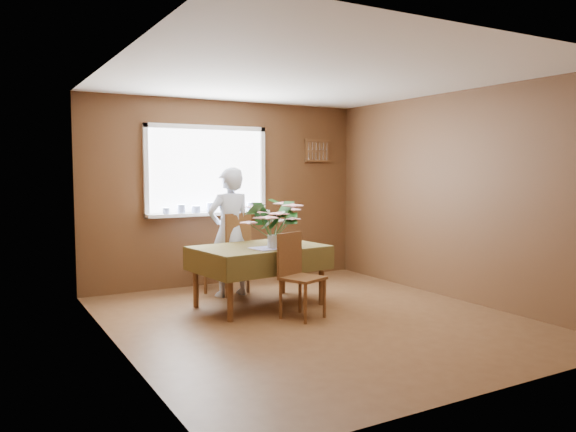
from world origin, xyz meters
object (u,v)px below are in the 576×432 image
dining_table (259,253)px  flower_bouquet (273,219)px  chair_far (232,250)px  chair_near (297,271)px  seated_woman (230,232)px

dining_table → flower_bouquet: size_ratio=2.59×
chair_far → dining_table: bearing=69.0°
chair_far → flower_bouquet: (0.07, -0.96, 0.47)m
chair_far → chair_near: chair_far is taller
chair_near → flower_bouquet: flower_bouquet is taller
seated_woman → chair_far: bearing=-133.1°
seated_woman → flower_bouquet: 0.93m
chair_near → flower_bouquet: size_ratio=1.51×
dining_table → flower_bouquet: bearing=-85.1°
chair_near → seated_woman: seated_woman is taller
seated_woman → flower_bouquet: seated_woman is taller
chair_far → chair_near: 1.36m
dining_table → seated_woman: seated_woman is taller
seated_woman → chair_near: bearing=95.7°
chair_near → chair_far: bearing=75.7°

